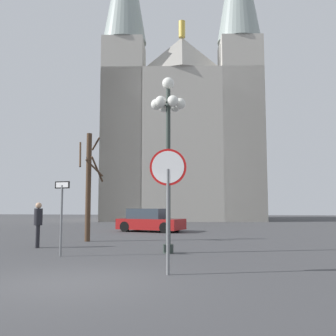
{
  "coord_description": "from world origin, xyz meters",
  "views": [
    {
      "loc": [
        3.09,
        -7.88,
        1.61
      ],
      "look_at": [
        -0.33,
        18.56,
        4.23
      ],
      "focal_mm": 41.1,
      "sensor_mm": 36.0,
      "label": 1
    }
  ],
  "objects_px": {
    "pedestrian_walking": "(38,220)",
    "bare_tree": "(89,184)",
    "cathedral": "(182,127)",
    "parked_car_near_red": "(150,221)",
    "one_way_arrow_sign": "(62,210)",
    "street_lamp": "(168,125)",
    "stop_sign": "(168,184)"
  },
  "relations": [
    {
      "from": "bare_tree",
      "to": "cathedral",
      "type": "bearing_deg",
      "value": 86.11
    },
    {
      "from": "cathedral",
      "to": "one_way_arrow_sign",
      "type": "xyz_separation_m",
      "value": [
        -0.95,
        -31.78,
        -9.23
      ]
    },
    {
      "from": "cathedral",
      "to": "pedestrian_walking",
      "type": "distance_m",
      "value": 31.18
    },
    {
      "from": "stop_sign",
      "to": "street_lamp",
      "type": "xyz_separation_m",
      "value": [
        -0.52,
        4.09,
        2.3
      ]
    },
    {
      "from": "parked_car_near_red",
      "to": "street_lamp",
      "type": "bearing_deg",
      "value": -76.75
    },
    {
      "from": "parked_car_near_red",
      "to": "one_way_arrow_sign",
      "type": "bearing_deg",
      "value": -93.81
    },
    {
      "from": "cathedral",
      "to": "parked_car_near_red",
      "type": "xyz_separation_m",
      "value": [
        -0.16,
        -19.86,
        -10.03
      ]
    },
    {
      "from": "stop_sign",
      "to": "bare_tree",
      "type": "bearing_deg",
      "value": 120.7
    },
    {
      "from": "cathedral",
      "to": "bare_tree",
      "type": "distance_m",
      "value": 27.97
    },
    {
      "from": "stop_sign",
      "to": "one_way_arrow_sign",
      "type": "xyz_separation_m",
      "value": [
        -3.83,
        2.84,
        -0.65
      ]
    },
    {
      "from": "one_way_arrow_sign",
      "to": "pedestrian_walking",
      "type": "distance_m",
      "value": 2.98
    },
    {
      "from": "stop_sign",
      "to": "bare_tree",
      "type": "xyz_separation_m",
      "value": [
        -4.7,
        7.91,
        0.48
      ]
    },
    {
      "from": "parked_car_near_red",
      "to": "pedestrian_walking",
      "type": "relative_size",
      "value": 2.53
    },
    {
      "from": "one_way_arrow_sign",
      "to": "street_lamp",
      "type": "distance_m",
      "value": 4.61
    },
    {
      "from": "cathedral",
      "to": "pedestrian_walking",
      "type": "relative_size",
      "value": 19.96
    },
    {
      "from": "stop_sign",
      "to": "one_way_arrow_sign",
      "type": "distance_m",
      "value": 4.81
    },
    {
      "from": "bare_tree",
      "to": "pedestrian_walking",
      "type": "relative_size",
      "value": 2.86
    },
    {
      "from": "cathedral",
      "to": "pedestrian_walking",
      "type": "xyz_separation_m",
      "value": [
        -2.84,
        -29.52,
        -9.65
      ]
    },
    {
      "from": "cathedral",
      "to": "street_lamp",
      "type": "bearing_deg",
      "value": -85.58
    },
    {
      "from": "street_lamp",
      "to": "parked_car_near_red",
      "type": "bearing_deg",
      "value": 103.25
    },
    {
      "from": "cathedral",
      "to": "bare_tree",
      "type": "xyz_separation_m",
      "value": [
        -1.82,
        -26.71,
        -8.09
      ]
    },
    {
      "from": "cathedral",
      "to": "street_lamp",
      "type": "xyz_separation_m",
      "value": [
        2.36,
        -30.54,
        -6.28
      ]
    },
    {
      "from": "stop_sign",
      "to": "parked_car_near_red",
      "type": "xyz_separation_m",
      "value": [
        -3.04,
        14.77,
        -1.46
      ]
    },
    {
      "from": "pedestrian_walking",
      "to": "bare_tree",
      "type": "bearing_deg",
      "value": 69.98
    },
    {
      "from": "stop_sign",
      "to": "one_way_arrow_sign",
      "type": "height_order",
      "value": "stop_sign"
    },
    {
      "from": "street_lamp",
      "to": "parked_car_near_red",
      "type": "xyz_separation_m",
      "value": [
        -2.51,
        10.68,
        -3.75
      ]
    },
    {
      "from": "one_way_arrow_sign",
      "to": "bare_tree",
      "type": "xyz_separation_m",
      "value": [
        -0.87,
        5.07,
        1.14
      ]
    },
    {
      "from": "one_way_arrow_sign",
      "to": "parked_car_near_red",
      "type": "relative_size",
      "value": 0.55
    },
    {
      "from": "bare_tree",
      "to": "parked_car_near_red",
      "type": "bearing_deg",
      "value": 76.39
    },
    {
      "from": "street_lamp",
      "to": "parked_car_near_red",
      "type": "distance_m",
      "value": 11.59
    },
    {
      "from": "street_lamp",
      "to": "bare_tree",
      "type": "distance_m",
      "value": 5.94
    },
    {
      "from": "cathedral",
      "to": "stop_sign",
      "type": "bearing_deg",
      "value": -85.24
    }
  ]
}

